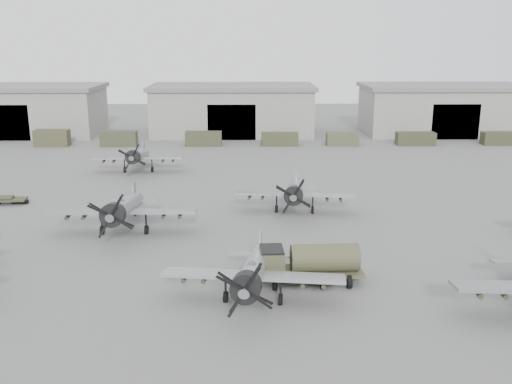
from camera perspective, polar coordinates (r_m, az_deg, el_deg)
ground at (r=44.06m, az=-4.25°, el=-7.30°), size 220.00×220.00×0.00m
hangar_left at (r=111.04m, az=-22.55°, el=7.61°), size 29.00×14.80×8.70m
hangar_center at (r=103.38m, az=-2.36°, el=8.26°), size 29.00×14.80×8.70m
hangar_right at (r=109.25m, az=18.19°, el=7.90°), size 29.00×14.80×8.70m
support_truck_1 at (r=97.11m, az=-19.72°, el=5.11°), size 5.39×2.20×2.62m
support_truck_2 at (r=94.24m, az=-13.55°, el=5.23°), size 5.73×2.20×2.39m
support_truck_3 at (r=92.25m, az=-5.26°, el=5.34°), size 5.78×2.20×2.27m
support_truck_4 at (r=92.15m, az=2.39°, el=5.31°), size 5.86×2.20×2.06m
support_truck_5 at (r=93.27m, az=8.61°, el=5.28°), size 5.06×2.20×2.07m
support_truck_6 at (r=95.94m, az=15.66°, el=5.16°), size 6.19×2.20×2.07m
support_truck_7 at (r=100.78m, az=23.29°, el=4.94°), size 6.06×2.20×2.07m
aircraft_near_1 at (r=37.05m, az=-0.33°, el=-8.09°), size 12.05×10.84×4.79m
aircraft_mid_1 at (r=51.13m, az=-13.19°, el=-1.66°), size 12.84×11.55×5.16m
aircraft_mid_2 at (r=56.06m, az=3.89°, el=-0.01°), size 11.89×10.70×4.73m
aircraft_far_0 at (r=74.64m, az=-11.76°, el=3.51°), size 11.61×10.45×4.66m
fuel_tanker at (r=40.65m, az=5.39°, el=-6.86°), size 7.34×3.54×2.80m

